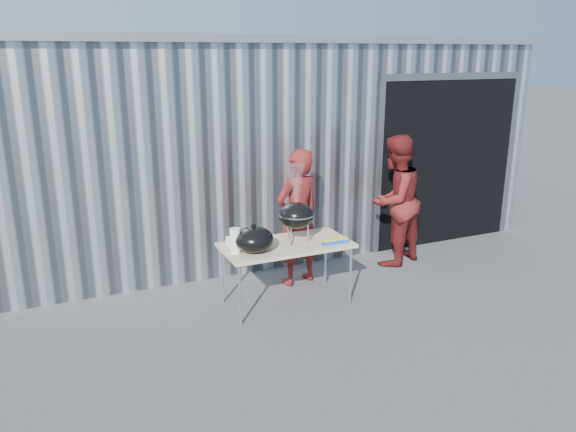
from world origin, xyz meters
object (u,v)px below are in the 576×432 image
kettle_grill (296,208)px  person_bystander (395,201)px  folding_table (286,247)px  person_cook (298,217)px

kettle_grill → person_bystander: bearing=19.2°
folding_table → person_bystander: (1.92, 0.62, 0.20)m
kettle_grill → person_bystander: 1.93m
kettle_grill → person_cook: (0.28, 0.53, -0.30)m
folding_table → person_cook: (0.39, 0.52, 0.17)m
folding_table → person_cook: 0.68m
folding_table → kettle_grill: size_ratio=1.62×
person_cook → person_bystander: size_ratio=0.96×
person_bystander → kettle_grill: bearing=-1.4°
kettle_grill → folding_table: bearing=173.8°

